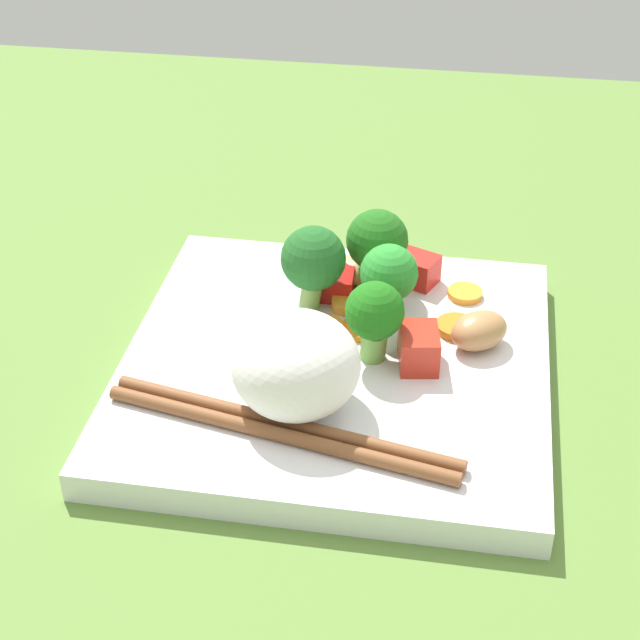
# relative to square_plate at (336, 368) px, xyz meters

# --- Properties ---
(ground_plane) EXTENTS (1.10, 1.10, 0.02)m
(ground_plane) POSITION_rel_square_plate_xyz_m (0.00, 0.00, -0.02)
(ground_plane) COLOR #5C8038
(square_plate) EXTENTS (0.26, 0.26, 0.02)m
(square_plate) POSITION_rel_square_plate_xyz_m (0.00, 0.00, 0.00)
(square_plate) COLOR white
(square_plate) RESTS_ON ground_plane
(rice_mound) EXTENTS (0.08, 0.08, 0.06)m
(rice_mound) POSITION_rel_square_plate_xyz_m (-0.05, 0.02, 0.04)
(rice_mound) COLOR white
(rice_mound) RESTS_ON square_plate
(broccoli_floret_0) EXTENTS (0.04, 0.04, 0.06)m
(broccoli_floret_0) POSITION_rel_square_plate_xyz_m (0.00, -0.02, 0.04)
(broccoli_floret_0) COLOR #6EA947
(broccoli_floret_0) RESTS_ON square_plate
(broccoli_floret_1) EXTENTS (0.04, 0.04, 0.06)m
(broccoli_floret_1) POSITION_rel_square_plate_xyz_m (0.04, -0.03, 0.05)
(broccoli_floret_1) COLOR #5DA04B
(broccoli_floret_1) RESTS_ON square_plate
(broccoli_floret_2) EXTENTS (0.04, 0.04, 0.06)m
(broccoli_floret_2) POSITION_rel_square_plate_xyz_m (0.08, -0.02, 0.05)
(broccoli_floret_2) COLOR #62AA49
(broccoli_floret_2) RESTS_ON square_plate
(broccoli_floret_3) EXTENTS (0.04, 0.04, 0.06)m
(broccoli_floret_3) POSITION_rel_square_plate_xyz_m (0.05, 0.02, 0.05)
(broccoli_floret_3) COLOR #84B056
(broccoli_floret_3) RESTS_ON square_plate
(carrot_slice_0) EXTENTS (0.03, 0.03, 0.00)m
(carrot_slice_0) POSITION_rel_square_plate_xyz_m (0.08, -0.08, 0.01)
(carrot_slice_0) COLOR orange
(carrot_slice_0) RESTS_ON square_plate
(carrot_slice_1) EXTENTS (0.03, 0.03, 0.00)m
(carrot_slice_1) POSITION_rel_square_plate_xyz_m (0.03, -0.01, 0.01)
(carrot_slice_1) COLOR orange
(carrot_slice_1) RESTS_ON square_plate
(carrot_slice_2) EXTENTS (0.03, 0.03, 0.00)m
(carrot_slice_2) POSITION_rel_square_plate_xyz_m (0.02, -0.05, 0.01)
(carrot_slice_2) COLOR orange
(carrot_slice_2) RESTS_ON square_plate
(carrot_slice_3) EXTENTS (0.04, 0.04, 0.01)m
(carrot_slice_3) POSITION_rel_square_plate_xyz_m (0.04, -0.07, 0.01)
(carrot_slice_3) COLOR orange
(carrot_slice_3) RESTS_ON square_plate
(carrot_slice_4) EXTENTS (0.03, 0.03, 0.01)m
(carrot_slice_4) POSITION_rel_square_plate_xyz_m (0.02, 0.01, 0.01)
(carrot_slice_4) COLOR orange
(carrot_slice_4) RESTS_ON square_plate
(carrot_slice_5) EXTENTS (0.03, 0.03, 0.01)m
(carrot_slice_5) POSITION_rel_square_plate_xyz_m (0.05, -0.00, 0.01)
(carrot_slice_5) COLOR #FC9A31
(carrot_slice_5) RESTS_ON square_plate
(pepper_chunk_0) EXTENTS (0.03, 0.03, 0.02)m
(pepper_chunk_0) POSITION_rel_square_plate_xyz_m (-0.00, -0.05, 0.02)
(pepper_chunk_0) COLOR red
(pepper_chunk_0) RESTS_ON square_plate
(pepper_chunk_1) EXTENTS (0.03, 0.03, 0.02)m
(pepper_chunk_1) POSITION_rel_square_plate_xyz_m (0.07, 0.01, 0.02)
(pepper_chunk_1) COLOR red
(pepper_chunk_1) RESTS_ON square_plate
(pepper_chunk_2) EXTENTS (0.03, 0.03, 0.02)m
(pepper_chunk_2) POSITION_rel_square_plate_xyz_m (0.09, -0.04, 0.02)
(pepper_chunk_2) COLOR red
(pepper_chunk_2) RESTS_ON square_plate
(chicken_piece_0) EXTENTS (0.05, 0.05, 0.02)m
(chicken_piece_0) POSITION_rel_square_plate_xyz_m (0.02, -0.09, 0.02)
(chicken_piece_0) COLOR tan
(chicken_piece_0) RESTS_ON square_plate
(chicken_piece_1) EXTENTS (0.04, 0.04, 0.02)m
(chicken_piece_1) POSITION_rel_square_plate_xyz_m (0.09, 0.00, 0.02)
(chicken_piece_1) COLOR tan
(chicken_piece_1) RESTS_ON square_plate
(chopstick_pair) EXTENTS (0.06, 0.21, 0.01)m
(chopstick_pair) POSITION_rel_square_plate_xyz_m (-0.08, 0.02, 0.01)
(chopstick_pair) COLOR brown
(chopstick_pair) RESTS_ON square_plate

